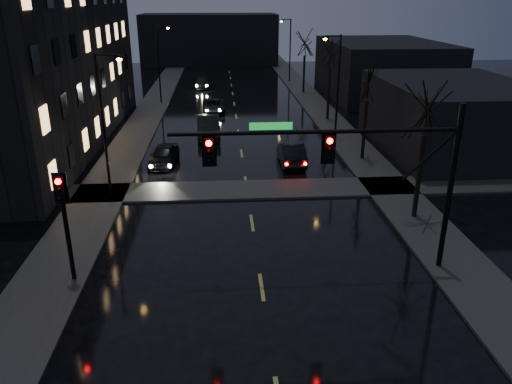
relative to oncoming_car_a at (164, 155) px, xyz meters
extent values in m
cube|color=#2D2D2B|center=(-3.14, 11.31, -0.63)|extent=(3.00, 140.00, 0.12)
cube|color=#2D2D2B|center=(13.86, 11.31, -0.63)|extent=(3.00, 140.00, 0.12)
cube|color=#2D2D2B|center=(5.36, -5.19, -0.63)|extent=(40.00, 3.00, 0.12)
cube|color=black|center=(-11.14, 6.31, 5.31)|extent=(12.00, 30.00, 12.00)
cube|color=black|center=(20.86, 2.31, 1.81)|extent=(10.00, 14.00, 5.00)
cube|color=black|center=(22.36, 24.31, 2.31)|extent=(12.00, 18.00, 6.00)
cube|color=black|center=(2.36, 54.31, 3.31)|extent=(22.00, 10.00, 8.00)
cylinder|color=black|center=(12.96, -14.69, 2.81)|extent=(0.22, 0.22, 7.00)
cylinder|color=black|center=(7.46, -14.69, 5.31)|extent=(11.00, 0.16, 0.16)
cylinder|color=black|center=(11.96, -14.69, 4.31)|extent=(2.05, 0.10, 2.05)
cube|color=#0C591E|center=(5.76, -14.69, 5.56)|extent=(1.60, 0.04, 0.28)
cube|color=black|center=(3.46, -14.69, 4.66)|extent=(0.35, 0.28, 1.05)
sphere|color=#FF0705|center=(3.46, -14.85, 4.99)|extent=(0.22, 0.22, 0.22)
cube|color=black|center=(7.96, -14.69, 4.66)|extent=(0.35, 0.28, 1.05)
sphere|color=#FF0705|center=(7.96, -14.85, 4.99)|extent=(0.22, 0.22, 0.22)
cylinder|color=black|center=(-2.14, -14.69, 1.51)|extent=(0.18, 0.18, 4.40)
cube|color=black|center=(-2.14, -14.69, 3.31)|extent=(0.35, 0.28, 1.05)
sphere|color=#FF0705|center=(-2.14, -14.85, 3.64)|extent=(0.22, 0.22, 0.22)
cylinder|color=black|center=(13.76, -9.69, 1.51)|extent=(0.24, 0.24, 4.40)
cylinder|color=black|center=(13.76, 0.31, 1.37)|extent=(0.24, 0.24, 4.12)
cylinder|color=black|center=(13.76, 12.31, 1.64)|extent=(0.24, 0.24, 4.68)
cylinder|color=black|center=(13.76, 26.31, 1.45)|extent=(0.24, 0.24, 4.29)
cylinder|color=black|center=(-2.44, -5.69, 3.31)|extent=(0.16, 0.16, 8.00)
cylinder|color=black|center=(-1.84, -5.69, 7.21)|extent=(1.20, 0.10, 0.10)
cube|color=black|center=(-1.24, -5.69, 7.11)|extent=(0.50, 0.25, 0.15)
sphere|color=#FC9F32|center=(-1.24, -5.69, 7.01)|extent=(0.28, 0.28, 0.28)
cylinder|color=black|center=(-2.44, 21.31, 3.31)|extent=(0.16, 0.16, 8.00)
cylinder|color=black|center=(-1.84, 21.31, 7.21)|extent=(1.20, 0.10, 0.10)
cube|color=black|center=(-1.24, 21.31, 7.11)|extent=(0.50, 0.25, 0.15)
sphere|color=#FC9F32|center=(-1.24, 21.31, 7.01)|extent=(0.28, 0.28, 0.28)
cylinder|color=black|center=(13.16, 6.31, 3.31)|extent=(0.16, 0.16, 8.00)
cylinder|color=black|center=(12.56, 6.31, 7.21)|extent=(1.20, 0.10, 0.10)
cube|color=black|center=(11.96, 6.31, 7.11)|extent=(0.50, 0.25, 0.15)
sphere|color=#FC9F32|center=(11.96, 6.31, 7.01)|extent=(0.28, 0.28, 0.28)
cylinder|color=black|center=(13.16, 34.31, 3.31)|extent=(0.16, 0.16, 8.00)
cylinder|color=black|center=(12.56, 34.31, 7.21)|extent=(1.20, 0.10, 0.10)
cube|color=black|center=(11.96, 34.31, 7.11)|extent=(0.50, 0.25, 0.15)
sphere|color=#FC9F32|center=(11.96, 34.31, 7.01)|extent=(0.28, 0.28, 0.28)
imported|color=black|center=(0.00, 0.00, 0.00)|extent=(2.07, 4.22, 1.39)
imported|color=black|center=(2.86, 7.13, 0.14)|extent=(2.00, 5.16, 1.68)
imported|color=black|center=(3.21, 16.35, -0.05)|extent=(2.28, 4.68, 1.28)
imported|color=black|center=(1.69, 30.34, -0.02)|extent=(2.49, 4.84, 1.34)
imported|color=black|center=(8.63, -0.34, 0.04)|extent=(1.59, 4.48, 1.47)
camera|label=1|loc=(3.93, -32.58, 10.03)|focal=35.00mm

